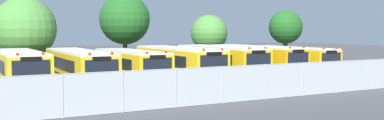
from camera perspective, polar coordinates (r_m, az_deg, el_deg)
The scene contains 14 objects.
ground_plane at distance 33.65m, azimuth -1.95°, elevation -2.79°, with size 160.00×160.00×0.00m, color #424244.
school_bus_0 at distance 30.46m, azimuth -21.25°, elevation -1.08°, with size 2.52×9.97×2.69m.
school_bus_1 at distance 31.04m, azimuth -14.35°, elevation -0.88°, with size 2.58×11.48×2.65m.
school_bus_2 at distance 32.06m, azimuth -7.86°, elevation -0.72°, with size 2.59×9.38×2.58m.
school_bus_3 at distance 33.28m, azimuth -1.84°, elevation -0.38°, with size 2.67×10.93×2.73m.
school_bus_4 at distance 35.19m, azimuth 3.59°, elevation -0.15°, with size 2.63×10.44×2.74m.
school_bus_5 at distance 37.54m, azimuth 8.07°, elevation 0.05°, with size 2.61×10.63×2.70m.
school_bus_6 at distance 39.75m, azimuth 12.61°, elevation 0.09°, with size 2.60×9.69×2.55m.
tree_1 at distance 38.36m, azimuth -20.77°, elevation 3.88°, with size 5.07×5.07×6.55m.
tree_2 at distance 41.70m, azimuth -8.51°, elevation 5.09°, with size 4.66×4.66×7.21m.
tree_3 at distance 45.44m, azimuth 2.32°, elevation 3.50°, with size 3.75×3.75×5.45m.
tree_4 at distance 48.89m, azimuth 11.86°, elevation 4.07°, with size 3.61×3.61×6.02m.
chainlink_fence at distance 25.27m, azimuth 9.37°, elevation -2.70°, with size 28.00×0.07×2.00m.
traffic_cone at distance 22.79m, azimuth -5.00°, elevation -5.39°, with size 0.36×0.36×0.48m, color #EA5914.
Camera 1 is at (-14.94, -29.90, 3.90)m, focal length 41.61 mm.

